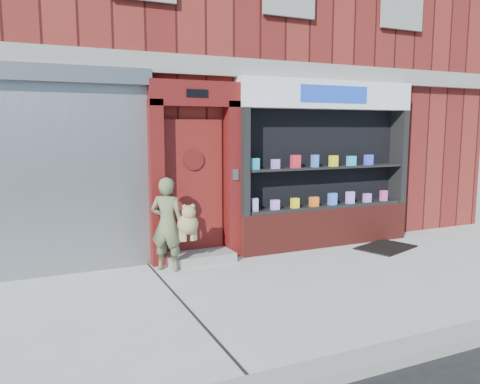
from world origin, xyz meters
TOP-DOWN VIEW (x-y plane):
  - ground at (0.00, 0.00)m, footprint 80.00×80.00m
  - curb at (0.00, -2.15)m, footprint 60.00×0.30m
  - building at (-0.00, 5.99)m, footprint 12.00×8.16m
  - shutter_bay at (-3.00, 1.93)m, footprint 3.10×0.30m
  - red_door_bay at (-0.75, 1.86)m, footprint 1.52×0.58m
  - pharmacy_bay at (1.75, 1.81)m, footprint 3.50×0.41m
  - woman at (-1.29, 1.47)m, footprint 0.75×0.59m
  - doormat at (2.63, 1.14)m, footprint 1.20×1.01m

SIDE VIEW (x-z plane):
  - ground at x=0.00m, z-range 0.00..0.00m
  - doormat at x=2.63m, z-range 0.00..0.03m
  - curb at x=0.00m, z-range 0.00..0.12m
  - woman at x=-1.29m, z-range 0.00..1.44m
  - pharmacy_bay at x=1.75m, z-range -0.13..2.87m
  - red_door_bay at x=-0.75m, z-range 0.01..2.91m
  - shutter_bay at x=-3.00m, z-range 0.20..3.24m
  - building at x=0.00m, z-range 0.00..8.00m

